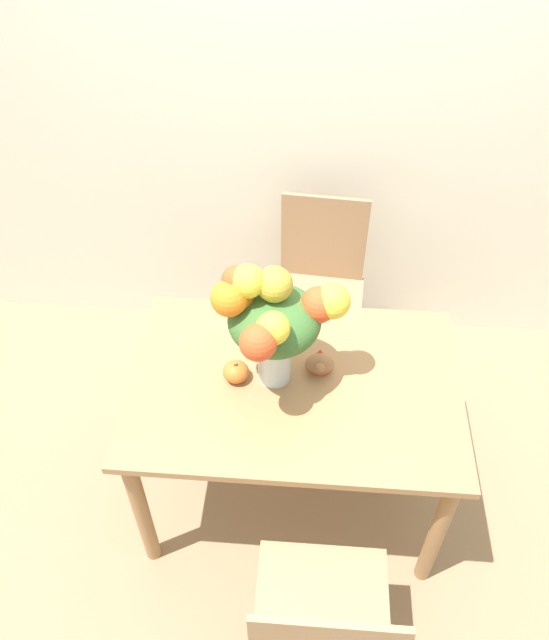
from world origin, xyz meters
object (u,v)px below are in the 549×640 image
object	(u,v)px
pumpkin	(236,371)
turkey_figurine	(320,360)
dining_chair_far_side	(322,632)
dining_chair_near_window	(318,291)
flower_vase	(274,318)

from	to	relation	value
pumpkin	turkey_figurine	world-z (taller)	same
pumpkin	dining_chair_far_side	distance (m)	0.89
turkey_figurine	dining_chair_near_window	bearing A→B (deg)	90.81
dining_chair_far_side	flower_vase	bearing A→B (deg)	-75.52
flower_vase	dining_chair_near_window	distance (m)	0.94
flower_vase	dining_chair_near_window	size ratio (longest dim) A/B	0.55
pumpkin	dining_chair_near_window	bearing A→B (deg)	69.11
dining_chair_near_window	dining_chair_far_side	xyz separation A→B (m)	(0.05, -1.53, 0.00)
flower_vase	turkey_figurine	world-z (taller)	flower_vase
flower_vase	turkey_figurine	size ratio (longest dim) A/B	3.57
flower_vase	pumpkin	bearing A→B (deg)	-175.04
pumpkin	dining_chair_far_side	size ratio (longest dim) A/B	0.10
dining_chair_near_window	dining_chair_far_side	size ratio (longest dim) A/B	1.00
flower_vase	pumpkin	distance (m)	0.30
pumpkin	dining_chair_far_side	xyz separation A→B (m)	(0.34, -0.77, -0.27)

